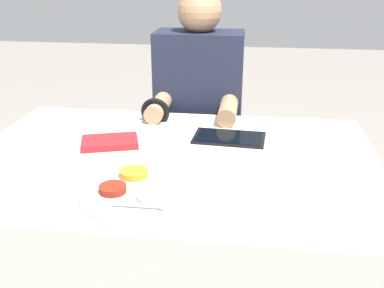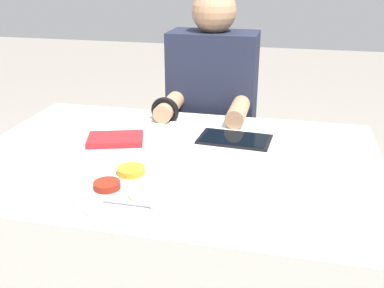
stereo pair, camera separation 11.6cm
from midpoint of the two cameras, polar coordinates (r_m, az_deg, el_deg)
dining_table at (r=1.57m, az=-4.61°, el=-13.60°), size 1.27×0.87×0.70m
thali_tray at (r=1.19m, az=-9.07°, el=-5.86°), size 0.34×0.34×0.03m
red_notebook at (r=1.51m, az=-12.56°, el=0.15°), size 0.21×0.17×0.02m
tablet_device at (r=1.53m, az=2.59°, el=0.77°), size 0.25×0.16×0.01m
person_diner at (r=1.98m, az=-0.84°, el=1.02°), size 0.37×0.42×1.17m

